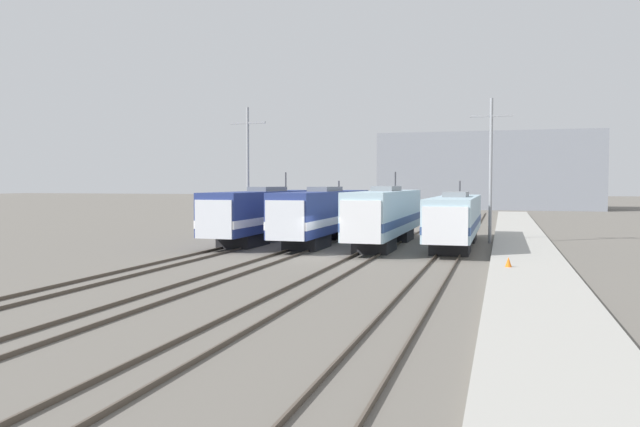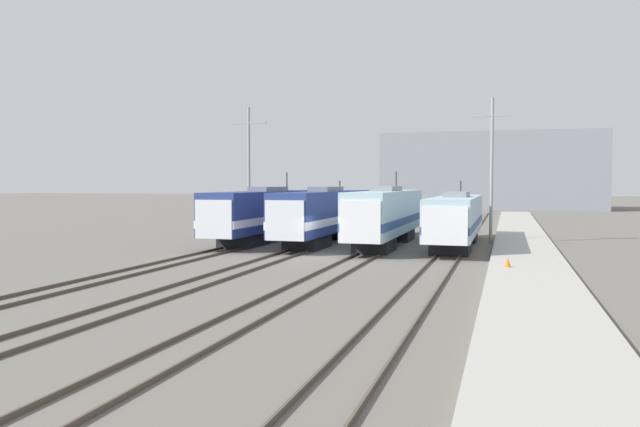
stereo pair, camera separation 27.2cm
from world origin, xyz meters
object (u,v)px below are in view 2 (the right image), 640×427
object	(u,v)px
traffic_cone	(508,262)
catenary_tower_right	(492,165)
locomotive_far_right	(456,219)
locomotive_far_left	(266,213)
catenary_tower_left	(249,167)
locomotive_center_left	(324,214)
locomotive_center_right	(386,215)

from	to	relation	value
traffic_cone	catenary_tower_right	bearing A→B (deg)	94.35
locomotive_far_right	traffic_cone	xyz separation A→B (m)	(3.53, -12.26, -1.46)
locomotive_far_left	catenary_tower_left	bearing A→B (deg)	132.57
locomotive_far_left	locomotive_far_right	bearing A→B (deg)	-3.46
locomotive_far_right	catenary_tower_left	world-z (taller)	catenary_tower_left
locomotive_center_left	locomotive_far_right	distance (m)	9.83
locomotive_center_left	locomotive_center_right	distance (m)	5.01
locomotive_far_left	catenary_tower_left	distance (m)	5.51
locomotive_center_right	catenary_tower_right	bearing A→B (deg)	31.76
locomotive_far_right	traffic_cone	size ratio (longest dim) A/B	35.09
locomotive_center_right	locomotive_far_right	bearing A→B (deg)	6.85
locomotive_center_left	traffic_cone	distance (m)	18.48
locomotive_center_left	catenary_tower_left	xyz separation A→B (m)	(-7.65, 3.44, 3.74)
locomotive_far_left	locomotive_center_right	size ratio (longest dim) A/B	1.12
catenary_tower_right	catenary_tower_left	bearing A→B (deg)	180.00
locomotive_center_right	catenary_tower_left	size ratio (longest dim) A/B	1.59
locomotive_center_left	locomotive_center_right	world-z (taller)	locomotive_center_right
locomotive_far_left	locomotive_center_right	bearing A→B (deg)	-8.58
locomotive_far_right	catenary_tower_left	bearing A→B (deg)	167.49
locomotive_center_left	catenary_tower_right	xyz separation A→B (m)	(12.12, 3.44, 3.74)
locomotive_far_left	catenary_tower_left	world-z (taller)	catenary_tower_left
locomotive_center_left	locomotive_center_right	size ratio (longest dim) A/B	1.07
locomotive_far_left	catenary_tower_left	size ratio (longest dim) A/B	1.79
traffic_cone	locomotive_center_right	bearing A→B (deg)	125.88
catenary_tower_left	catenary_tower_right	size ratio (longest dim) A/B	1.00
locomotive_center_right	locomotive_far_right	distance (m)	4.95
locomotive_far_right	traffic_cone	distance (m)	12.84
locomotive_far_left	catenary_tower_right	distance (m)	17.69
locomotive_far_left	locomotive_center_left	size ratio (longest dim) A/B	1.05
traffic_cone	locomotive_far_left	bearing A→B (deg)	144.24
catenary_tower_left	locomotive_far_left	bearing A→B (deg)	-47.43
locomotive_far_left	locomotive_center_right	distance (m)	9.93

